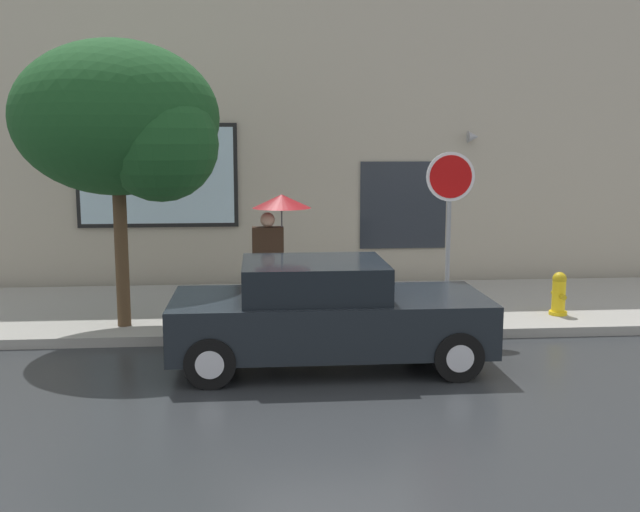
% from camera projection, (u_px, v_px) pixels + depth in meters
% --- Properties ---
extents(ground_plane, '(60.00, 60.00, 0.00)m').
position_uv_depth(ground_plane, '(336.00, 362.00, 10.07)').
color(ground_plane, '#282B2D').
extents(sidewalk, '(20.00, 4.00, 0.15)m').
position_uv_depth(sidewalk, '(318.00, 308.00, 13.01)').
color(sidewalk, gray).
rests_on(sidewalk, ground).
extents(building_facade, '(20.00, 0.67, 7.00)m').
position_uv_depth(building_facade, '(307.00, 118.00, 14.94)').
color(building_facade, '#B2A893').
rests_on(building_facade, ground).
extents(parked_car, '(4.20, 1.87, 1.43)m').
position_uv_depth(parked_car, '(326.00, 314.00, 9.85)').
color(parked_car, black).
rests_on(parked_car, ground).
extents(fire_hydrant, '(0.30, 0.44, 0.72)m').
position_uv_depth(fire_hydrant, '(559.00, 294.00, 12.14)').
color(fire_hydrant, yellow).
rests_on(fire_hydrant, sidewalk).
extents(pedestrian_with_umbrella, '(0.96, 0.95, 2.01)m').
position_uv_depth(pedestrian_with_umbrella, '(277.00, 222.00, 11.81)').
color(pedestrian_with_umbrella, black).
rests_on(pedestrian_with_umbrella, sidewalk).
extents(street_tree, '(3.10, 2.63, 4.37)m').
position_uv_depth(street_tree, '(125.00, 124.00, 10.94)').
color(street_tree, '#4C3823').
rests_on(street_tree, sidewalk).
extents(stop_sign, '(0.76, 0.10, 2.70)m').
position_uv_depth(stop_sign, '(450.00, 203.00, 11.31)').
color(stop_sign, gray).
rests_on(stop_sign, sidewalk).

